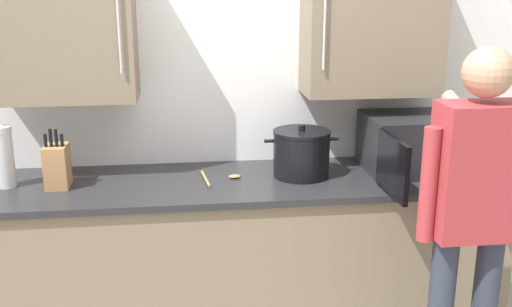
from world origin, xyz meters
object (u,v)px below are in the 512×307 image
at_px(stock_pot, 301,153).
at_px(thermos_flask, 5,157).
at_px(person_figure, 472,208).
at_px(microwave_oven, 408,144).
at_px(knife_block, 57,166).
at_px(wooden_spoon, 220,177).

xyz_separation_m(stock_pot, thermos_flask, (-1.48, 0.00, 0.03)).
bearing_deg(stock_pot, person_figure, -53.34).
xyz_separation_m(microwave_oven, knife_block, (-1.82, -0.04, -0.04)).
relative_size(microwave_oven, thermos_flask, 2.51).
bearing_deg(stock_pot, thermos_flask, 179.86).
height_order(knife_block, person_figure, person_figure).
bearing_deg(thermos_flask, stock_pot, -0.14).
bearing_deg(stock_pot, wooden_spoon, -178.97).
relative_size(knife_block, thermos_flask, 0.98).
height_order(stock_pot, person_figure, person_figure).
height_order(microwave_oven, wooden_spoon, microwave_oven).
height_order(wooden_spoon, person_figure, person_figure).
bearing_deg(microwave_oven, thermos_flask, -179.68).
bearing_deg(knife_block, wooden_spoon, 1.27).
height_order(knife_block, stock_pot, knife_block).
xyz_separation_m(wooden_spoon, person_figure, (0.99, -0.75, 0.08)).
distance_m(wooden_spoon, person_figure, 1.25).
bearing_deg(person_figure, thermos_flask, 159.59).
relative_size(stock_pot, thermos_flask, 1.27).
bearing_deg(wooden_spoon, stock_pot, 1.03).
height_order(knife_block, thermos_flask, thermos_flask).
xyz_separation_m(stock_pot, person_figure, (0.56, -0.76, -0.04)).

